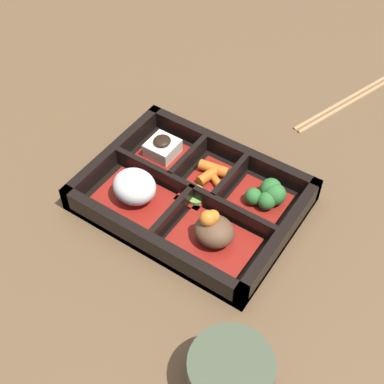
{
  "coord_description": "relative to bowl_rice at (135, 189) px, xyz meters",
  "views": [
    {
      "loc": [
        -0.26,
        0.39,
        0.57
      ],
      "look_at": [
        0.0,
        0.0,
        0.03
      ],
      "focal_mm": 50.0,
      "sensor_mm": 36.0,
      "label": 1
    }
  ],
  "objects": [
    {
      "name": "ground_plane",
      "position": [
        -0.06,
        -0.04,
        -0.03
      ],
      "size": [
        3.0,
        3.0,
        0.0
      ],
      "primitive_type": "plane",
      "color": "brown"
    },
    {
      "name": "bento_base",
      "position": [
        -0.06,
        -0.04,
        -0.03
      ],
      "size": [
        0.28,
        0.21,
        0.01
      ],
      "color": "black",
      "rests_on": "ground_plane"
    },
    {
      "name": "bento_rim",
      "position": [
        -0.06,
        -0.05,
        -0.01
      ],
      "size": [
        0.28,
        0.21,
        0.04
      ],
      "color": "black",
      "rests_on": "ground_plane"
    },
    {
      "name": "bowl_stew",
      "position": [
        -0.12,
        -0.0,
        -0.0
      ],
      "size": [
        0.11,
        0.07,
        0.05
      ],
      "color": "maroon",
      "rests_on": "bento_base"
    },
    {
      "name": "bowl_rice",
      "position": [
        0.0,
        0.0,
        0.0
      ],
      "size": [
        0.11,
        0.07,
        0.05
      ],
      "color": "maroon",
      "rests_on": "bento_base"
    },
    {
      "name": "bowl_greens",
      "position": [
        -0.15,
        -0.09,
        -0.01
      ],
      "size": [
        0.07,
        0.07,
        0.04
      ],
      "color": "maroon",
      "rests_on": "bento_base"
    },
    {
      "name": "bowl_carrots",
      "position": [
        -0.06,
        -0.09,
        -0.01
      ],
      "size": [
        0.06,
        0.07,
        0.02
      ],
      "color": "maroon",
      "rests_on": "bento_base"
    },
    {
      "name": "bowl_tofu",
      "position": [
        0.02,
        -0.09,
        -0.01
      ],
      "size": [
        0.07,
        0.07,
        0.03
      ],
      "color": "maroon",
      "rests_on": "bento_base"
    },
    {
      "name": "bowl_pickles",
      "position": [
        -0.06,
        -0.05,
        -0.02
      ],
      "size": [
        0.04,
        0.04,
        0.01
      ],
      "color": "maroon",
      "rests_on": "bento_base"
    },
    {
      "name": "tea_cup",
      "position": [
        -0.24,
        0.15,
        -0.0
      ],
      "size": [
        0.09,
        0.09,
        0.06
      ],
      "color": "#424C38",
      "rests_on": "ground_plane"
    },
    {
      "name": "chopsticks",
      "position": [
        -0.15,
        -0.37,
        -0.03
      ],
      "size": [
        0.09,
        0.22,
        0.01
      ],
      "color": "#A87F51",
      "rests_on": "ground_plane"
    }
  ]
}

